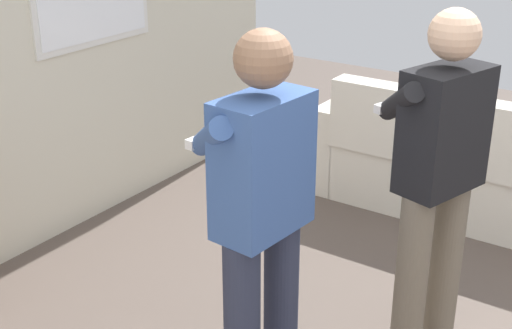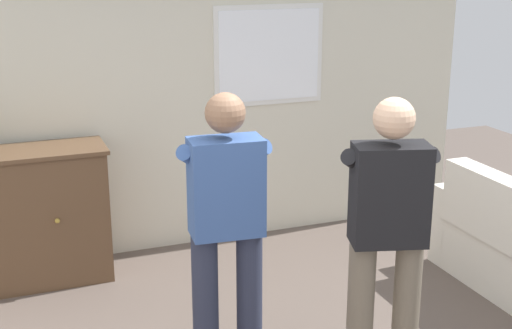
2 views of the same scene
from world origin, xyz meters
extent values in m
cube|color=beige|center=(0.00, 2.66, 1.40)|extent=(5.20, 0.12, 2.80)
cube|color=silver|center=(0.78, 2.60, 1.57)|extent=(0.96, 0.02, 0.83)
cube|color=white|center=(0.78, 2.59, 1.57)|extent=(0.88, 0.03, 0.75)
cube|color=silver|center=(2.04, 1.49, 0.32)|extent=(0.55, 0.18, 0.64)
cube|color=brown|center=(-1.31, 2.30, 0.50)|extent=(1.27, 0.44, 1.00)
cube|color=brown|center=(-1.31, 2.30, 1.01)|extent=(1.31, 0.48, 0.03)
sphere|color=#B79338|center=(-1.06, 2.06, 0.55)|extent=(0.04, 0.04, 0.04)
cylinder|color=#282D42|center=(-0.40, 0.64, 0.44)|extent=(0.15, 0.15, 0.88)
cylinder|color=#282D42|center=(-0.14, 0.62, 0.44)|extent=(0.15, 0.15, 0.88)
cube|color=#385693|center=(-0.27, 0.63, 1.16)|extent=(0.42, 0.26, 0.55)
sphere|color=#8C664C|center=(-0.27, 0.63, 1.57)|extent=(0.22, 0.22, 0.22)
cylinder|color=#385693|center=(-0.37, 0.80, 1.27)|extent=(0.35, 0.39, 0.29)
cylinder|color=#385693|center=(-0.14, 0.78, 1.27)|extent=(0.30, 0.42, 0.29)
cube|color=white|center=(-0.24, 0.95, 1.18)|extent=(0.15, 0.05, 0.04)
cylinder|color=#6B6051|center=(0.38, 0.24, 0.44)|extent=(0.15, 0.15, 0.88)
cylinder|color=#6B6051|center=(0.63, 0.16, 0.44)|extent=(0.15, 0.15, 0.88)
cube|color=black|center=(0.50, 0.20, 1.16)|extent=(0.45, 0.32, 0.55)
sphere|color=#D8AD8C|center=(0.50, 0.20, 1.57)|extent=(0.22, 0.22, 0.22)
cylinder|color=black|center=(0.44, 0.39, 1.27)|extent=(0.40, 0.34, 0.29)
cylinder|color=black|center=(0.66, 0.32, 1.27)|extent=(0.23, 0.44, 0.29)
cube|color=white|center=(0.59, 0.51, 1.18)|extent=(0.16, 0.08, 0.04)
camera|label=1|loc=(-2.35, -0.74, 2.21)|focal=50.00mm
camera|label=2|loc=(-1.44, -2.87, 2.39)|focal=50.00mm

